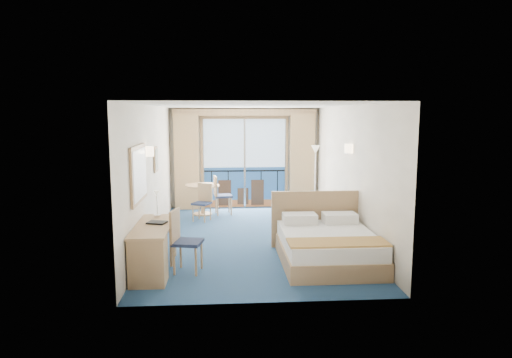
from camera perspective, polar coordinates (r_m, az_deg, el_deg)
name	(u,v)px	position (r m, az deg, el deg)	size (l,w,h in m)	color
floor	(252,238)	(9.47, -0.50, -7.40)	(6.50, 6.50, 0.00)	navy
room_walls	(252,152)	(9.15, -0.52, 3.38)	(4.04, 6.54, 2.72)	beige
balcony_door	(244,166)	(12.41, -1.46, 1.68)	(2.36, 0.03, 2.52)	navy
curtain_left	(187,162)	(12.28, -8.65, 2.14)	(0.65, 0.22, 2.55)	tan
curtain_right	(302,161)	(12.42, 5.77, 2.26)	(0.65, 0.22, 2.55)	tan
pelmet	(245,112)	(12.22, -1.43, 8.33)	(3.80, 0.25, 0.18)	tan
mirror	(139,174)	(7.80, -14.44, 0.62)	(0.05, 1.25, 0.95)	tan
wall_print	(156,159)	(9.70, -12.39, 2.41)	(0.04, 0.42, 0.52)	tan
sconce_left	(149,151)	(8.64, -13.24, 3.37)	(0.18, 0.18, 0.18)	#FEDFB2
sconce_right	(349,149)	(9.32, 11.55, 3.75)	(0.18, 0.18, 0.18)	#FEDFB2
bed	(327,245)	(8.01, 8.85, -8.14)	(1.72, 2.05, 1.08)	tan
nightstand	(339,226)	(9.54, 10.33, -5.78)	(0.40, 0.38, 0.53)	tan
phone	(341,211)	(9.48, 10.57, -4.00)	(0.17, 0.13, 0.08)	silver
armchair	(314,205)	(11.38, 7.25, -3.20)	(0.67, 0.68, 0.62)	#4E545F
floor_lamp	(315,162)	(11.81, 7.44, 2.14)	(0.24, 0.24, 1.74)	silver
desk	(149,254)	(7.21, -13.19, -9.09)	(0.56, 1.64, 0.77)	tan
desk_chair	(182,237)	(7.47, -9.21, -7.17)	(0.53, 0.52, 1.02)	#1E2846
folder	(157,222)	(7.63, -12.29, -5.33)	(0.29, 0.22, 0.03)	black
desk_lamp	(157,198)	(8.04, -12.29, -2.34)	(0.12, 0.12, 0.44)	silver
round_table	(202,192)	(11.61, -6.72, -1.62)	(0.85, 0.85, 0.77)	tan
table_chair_a	(220,193)	(11.59, -4.53, -1.74)	(0.49, 0.48, 0.98)	#1E2846
table_chair_b	(203,200)	(11.00, -6.63, -2.59)	(0.51, 0.51, 0.89)	#1E2846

